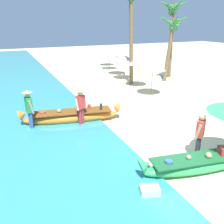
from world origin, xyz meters
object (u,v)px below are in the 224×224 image
palm_tree_tall_inland (173,28)px  cooler_box (150,192)px  boat_orange_midground (71,116)px  person_vendor_hatted (81,105)px  boat_green_foreground (200,163)px  palm_tree_leaning_seaward (131,5)px  palm_tree_mid_cluster (173,14)px  person_vendor_assistant (29,107)px  person_tourist_customer (200,133)px

palm_tree_tall_inland → cooler_box: palm_tree_tall_inland is taller
boat_orange_midground → person_vendor_hatted: person_vendor_hatted is taller
boat_orange_midground → boat_green_foreground: bearing=-64.5°
palm_tree_leaning_seaward → palm_tree_mid_cluster: bearing=10.2°
person_vendor_hatted → palm_tree_tall_inland: size_ratio=0.35×
palm_tree_leaning_seaward → person_vendor_assistant: bearing=-145.0°
boat_orange_midground → person_tourist_customer: bearing=-57.0°
person_tourist_customer → cooler_box: (-2.54, -0.98, -0.76)m
boat_orange_midground → person_vendor_assistant: size_ratio=2.58×
boat_orange_midground → palm_tree_mid_cluster: palm_tree_mid_cluster is taller
person_vendor_hatted → person_vendor_assistant: person_vendor_assistant is taller
cooler_box → person_vendor_assistant: bearing=130.6°
boat_orange_midground → palm_tree_leaning_seaward: (5.86, 5.32, 5.12)m
palm_tree_leaning_seaward → boat_orange_midground: bearing=-137.7°
person_tourist_customer → cooler_box: size_ratio=3.14×
boat_green_foreground → person_vendor_assistant: size_ratio=2.25×
palm_tree_mid_cluster → cooler_box: 15.85m
palm_tree_leaning_seaward → palm_tree_mid_cluster: 4.24m
palm_tree_tall_inland → person_vendor_assistant: bearing=-155.3°
person_vendor_assistant → palm_tree_mid_cluster: size_ratio=0.29×
boat_orange_midground → cooler_box: (0.53, -5.71, -0.16)m
palm_tree_mid_cluster → person_vendor_hatted: bearing=-145.7°
boat_orange_midground → person_vendor_hatted: 0.93m
person_vendor_hatted → palm_tree_tall_inland: bearing=31.9°
person_vendor_assistant → palm_tree_tall_inland: size_ratio=0.36×
boat_green_foreground → cooler_box: 2.06m
palm_tree_leaning_seaward → palm_tree_mid_cluster: size_ratio=1.13×
person_vendor_hatted → person_tourist_customer: person_vendor_hatted is taller
person_tourist_customer → palm_tree_tall_inland: bearing=57.6°
person_vendor_hatted → palm_tree_mid_cluster: bearing=34.3°
person_vendor_hatted → person_vendor_assistant: 2.15m
boat_green_foreground → boat_orange_midground: boat_orange_midground is taller
person_tourist_customer → cooler_box: 2.83m
boat_green_foreground → person_vendor_assistant: (-4.33, 5.35, 0.74)m
boat_green_foreground → palm_tree_tall_inland: 12.93m
person_vendor_hatted → person_tourist_customer: (2.76, -4.19, -0.09)m
person_tourist_customer → palm_tree_leaning_seaward: palm_tree_leaning_seaward is taller
person_vendor_hatted → palm_tree_leaning_seaward: size_ratio=0.25×
palm_tree_leaning_seaward → cooler_box: bearing=-115.8°
person_vendor_hatted → palm_tree_leaning_seaward: palm_tree_leaning_seaward is taller
boat_orange_midground → person_tourist_customer: person_tourist_customer is taller
palm_tree_tall_inland → palm_tree_mid_cluster: size_ratio=0.82×
boat_green_foreground → palm_tree_tall_inland: size_ratio=0.81×
palm_tree_mid_cluster → cooler_box: (-9.47, -11.77, -4.80)m
person_tourist_customer → palm_tree_leaning_seaward: 11.36m
palm_tree_tall_inland → cooler_box: bearing=-129.1°
person_vendor_hatted → cooler_box: (0.22, -5.17, -0.85)m
boat_orange_midground → person_vendor_assistant: bearing=-179.1°
boat_green_foreground → person_tourist_customer: bearing=51.7°
person_vendor_hatted → palm_tree_tall_inland: (8.97, 5.59, 2.94)m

